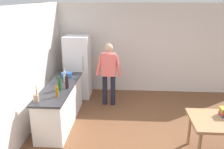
{
  "coord_description": "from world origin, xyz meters",
  "views": [
    {
      "loc": [
        -0.45,
        -4.33,
        2.86
      ],
      "look_at": [
        -0.83,
        1.36,
        1.02
      ],
      "focal_mm": 39.14,
      "sensor_mm": 36.0,
      "label": 1
    }
  ],
  "objects_px": {
    "cooking_pot": "(67,75)",
    "bottle_wine_dark": "(67,82)",
    "bottle_water_clear": "(65,76)",
    "person": "(109,70)",
    "refrigerator": "(78,67)",
    "utensil_jar": "(36,98)",
    "bottle_oil_amber": "(57,91)",
    "bottle_wine_green": "(60,84)"
  },
  "relations": [
    {
      "from": "cooking_pot",
      "to": "bottle_wine_green",
      "type": "height_order",
      "value": "bottle_wine_green"
    },
    {
      "from": "cooking_pot",
      "to": "bottle_wine_dark",
      "type": "height_order",
      "value": "bottle_wine_dark"
    },
    {
      "from": "refrigerator",
      "to": "bottle_oil_amber",
      "type": "distance_m",
      "value": 2.22
    },
    {
      "from": "bottle_oil_amber",
      "to": "utensil_jar",
      "type": "bearing_deg",
      "value": -143.11
    },
    {
      "from": "person",
      "to": "bottle_oil_amber",
      "type": "relative_size",
      "value": 6.07
    },
    {
      "from": "bottle_wine_green",
      "to": "utensil_jar",
      "type": "bearing_deg",
      "value": -116.08
    },
    {
      "from": "utensil_jar",
      "to": "bottle_wine_dark",
      "type": "distance_m",
      "value": 0.86
    },
    {
      "from": "utensil_jar",
      "to": "bottle_wine_dark",
      "type": "xyz_separation_m",
      "value": [
        0.42,
        0.75,
        0.07
      ]
    },
    {
      "from": "person",
      "to": "bottle_water_clear",
      "type": "bearing_deg",
      "value": -144.6
    },
    {
      "from": "refrigerator",
      "to": "utensil_jar",
      "type": "distance_m",
      "value": 2.49
    },
    {
      "from": "bottle_wine_green",
      "to": "bottle_wine_dark",
      "type": "relative_size",
      "value": 1.0
    },
    {
      "from": "person",
      "to": "bottle_wine_dark",
      "type": "bearing_deg",
      "value": -125.72
    },
    {
      "from": "person",
      "to": "utensil_jar",
      "type": "distance_m",
      "value": 2.29
    },
    {
      "from": "cooking_pot",
      "to": "utensil_jar",
      "type": "relative_size",
      "value": 1.25
    },
    {
      "from": "cooking_pot",
      "to": "bottle_wine_dark",
      "type": "distance_m",
      "value": 0.8
    },
    {
      "from": "cooking_pot",
      "to": "bottle_water_clear",
      "type": "xyz_separation_m",
      "value": [
        0.03,
        -0.32,
        0.07
      ]
    },
    {
      "from": "bottle_water_clear",
      "to": "bottle_oil_amber",
      "type": "bearing_deg",
      "value": -85.15
    },
    {
      "from": "bottle_oil_amber",
      "to": "bottle_wine_green",
      "type": "relative_size",
      "value": 0.82
    },
    {
      "from": "refrigerator",
      "to": "utensil_jar",
      "type": "height_order",
      "value": "refrigerator"
    },
    {
      "from": "bottle_oil_amber",
      "to": "person",
      "type": "bearing_deg",
      "value": 60.92
    },
    {
      "from": "person",
      "to": "bottle_water_clear",
      "type": "relative_size",
      "value": 5.67
    },
    {
      "from": "bottle_wine_green",
      "to": "bottle_wine_dark",
      "type": "distance_m",
      "value": 0.19
    },
    {
      "from": "bottle_wine_green",
      "to": "bottle_oil_amber",
      "type": "bearing_deg",
      "value": -83.05
    },
    {
      "from": "refrigerator",
      "to": "bottle_water_clear",
      "type": "distance_m",
      "value": 1.27
    },
    {
      "from": "person",
      "to": "bottle_oil_amber",
      "type": "height_order",
      "value": "person"
    },
    {
      "from": "bottle_water_clear",
      "to": "utensil_jar",
      "type": "bearing_deg",
      "value": -102.24
    },
    {
      "from": "utensil_jar",
      "to": "bottle_oil_amber",
      "type": "xyz_separation_m",
      "value": [
        0.34,
        0.26,
        0.04
      ]
    },
    {
      "from": "person",
      "to": "bottle_water_clear",
      "type": "height_order",
      "value": "person"
    },
    {
      "from": "refrigerator",
      "to": "utensil_jar",
      "type": "relative_size",
      "value": 5.62
    },
    {
      "from": "person",
      "to": "bottle_wine_green",
      "type": "height_order",
      "value": "person"
    },
    {
      "from": "refrigerator",
      "to": "person",
      "type": "relative_size",
      "value": 1.06
    },
    {
      "from": "cooking_pot",
      "to": "bottle_water_clear",
      "type": "height_order",
      "value": "bottle_water_clear"
    },
    {
      "from": "person",
      "to": "bottle_water_clear",
      "type": "distance_m",
      "value": 1.23
    },
    {
      "from": "bottle_wine_dark",
      "to": "bottle_water_clear",
      "type": "bearing_deg",
      "value": 109.68
    },
    {
      "from": "cooking_pot",
      "to": "person",
      "type": "bearing_deg",
      "value": 20.97
    },
    {
      "from": "utensil_jar",
      "to": "person",
      "type": "bearing_deg",
      "value": 56.58
    },
    {
      "from": "bottle_water_clear",
      "to": "person",
      "type": "bearing_deg",
      "value": 35.4
    },
    {
      "from": "refrigerator",
      "to": "utensil_jar",
      "type": "xyz_separation_m",
      "value": [
        -0.31,
        -2.47,
        0.08
      ]
    },
    {
      "from": "refrigerator",
      "to": "bottle_wine_dark",
      "type": "distance_m",
      "value": 1.73
    },
    {
      "from": "cooking_pot",
      "to": "utensil_jar",
      "type": "distance_m",
      "value": 1.53
    },
    {
      "from": "refrigerator",
      "to": "person",
      "type": "xyz_separation_m",
      "value": [
        0.95,
        -0.55,
        0.08
      ]
    },
    {
      "from": "person",
      "to": "bottle_oil_amber",
      "type": "xyz_separation_m",
      "value": [
        -0.92,
        -1.66,
        0.04
      ]
    }
  ]
}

